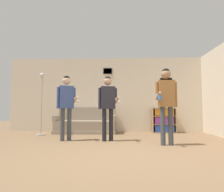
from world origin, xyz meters
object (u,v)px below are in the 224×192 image
person_player_foreground_left (66,100)px  drinking_cup (159,107)px  bookshelf (164,120)px  person_player_foreground_center (108,101)px  couch (86,125)px  bottle_on_floor (62,132)px  person_watcher_holding_cup (166,97)px  floor_lamp (42,99)px

person_player_foreground_left → drinking_cup: bearing=34.3°
bookshelf → person_player_foreground_center: person_player_foreground_center is taller
couch → bottle_on_floor: (-0.60, -0.75, -0.17)m
bookshelf → person_watcher_holding_cup: size_ratio=0.49×
bookshelf → drinking_cup: (-0.15, -0.00, 0.48)m
couch → person_watcher_holding_cup: bearing=-44.7°
bottle_on_floor → drinking_cup: 3.40m
bookshelf → floor_lamp: floor_lamp is taller
person_player_foreground_left → bottle_on_floor: 1.39m
person_watcher_holding_cup → bottle_on_floor: size_ratio=6.01×
person_player_foreground_left → person_watcher_holding_cup: person_watcher_holding_cup is taller
floor_lamp → person_player_foreground_center: (2.19, -1.06, -0.11)m
bookshelf → drinking_cup: bearing=-180.0°
drinking_cup → person_player_foreground_center: bearing=-131.4°
bookshelf → person_watcher_holding_cup: bearing=-100.2°
person_watcher_holding_cup → bottle_on_floor: bearing=152.5°
person_watcher_holding_cup → drinking_cup: size_ratio=18.63×
person_watcher_holding_cup → bottle_on_floor: 3.39m
person_player_foreground_center → drinking_cup: size_ratio=17.73×
floor_lamp → person_player_foreground_left: bearing=-43.9°
person_watcher_holding_cup → bottle_on_floor: person_watcher_holding_cup is taller
person_watcher_holding_cup → bookshelf: bearing=79.8°
floor_lamp → bottle_on_floor: (0.70, -0.11, -1.03)m
couch → drinking_cup: (2.57, 0.20, 0.62)m
person_player_foreground_left → drinking_cup: person_player_foreground_left is taller
couch → bookshelf: bearing=4.2°
bottle_on_floor → drinking_cup: (3.17, 0.95, 0.79)m
bookshelf → drinking_cup: size_ratio=9.05×
floor_lamp → person_player_foreground_left: floor_lamp is taller
couch → person_player_foreground_left: bearing=-97.1°
drinking_cup → person_player_foreground_left: bearing=-145.7°
couch → person_watcher_holding_cup: size_ratio=1.18×
drinking_cup → bookshelf: bearing=0.0°
couch → bookshelf: size_ratio=2.43×
bookshelf → drinking_cup: 0.50m
couch → bottle_on_floor: bearing=-128.6°
person_player_foreground_left → bookshelf: bearing=33.0°
bookshelf → person_player_foreground_center: size_ratio=0.51×
couch → person_player_foreground_left: (-0.21, -1.70, 0.76)m
bookshelf → bottle_on_floor: bearing=-164.0°
bookshelf → bottle_on_floor: bookshelf is taller
bookshelf → person_player_foreground_left: (-2.92, -1.90, 0.62)m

